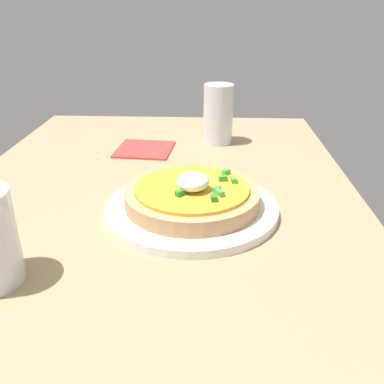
{
  "coord_description": "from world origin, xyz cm",
  "views": [
    {
      "loc": [
        -58.08,
        -9.1,
        31.98
      ],
      "look_at": [
        -1.8,
        -6.51,
        5.38
      ],
      "focal_mm": 38.86,
      "sensor_mm": 36.0,
      "label": 1
    }
  ],
  "objects": [
    {
      "name": "dining_table",
      "position": [
        0.0,
        0.0,
        1.03
      ],
      "size": [
        106.17,
        68.42,
        2.06
      ],
      "primitive_type": "cube",
      "color": "tan",
      "rests_on": "ground"
    },
    {
      "name": "plate",
      "position": [
        -1.8,
        -6.51,
        2.72
      ],
      "size": [
        26.13,
        26.13,
        1.32
      ],
      "primitive_type": "cylinder",
      "color": "white",
      "rests_on": "dining_table"
    },
    {
      "name": "pizza",
      "position": [
        -1.86,
        -6.54,
        4.94
      ],
      "size": [
        20.35,
        20.35,
        5.59
      ],
      "color": "tan",
      "rests_on": "plate"
    },
    {
      "name": "cup_far",
      "position": [
        31.91,
        -10.72,
        8.3
      ],
      "size": [
        6.51,
        6.51,
        12.93
      ],
      "color": "silver",
      "rests_on": "dining_table"
    },
    {
      "name": "napkin",
      "position": [
        25.85,
        4.98,
        2.26
      ],
      "size": [
        12.46,
        12.46,
        0.4
      ],
      "primitive_type": "cube",
      "rotation": [
        0.0,
        0.0,
        -0.08
      ],
      "color": "red",
      "rests_on": "dining_table"
    }
  ]
}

